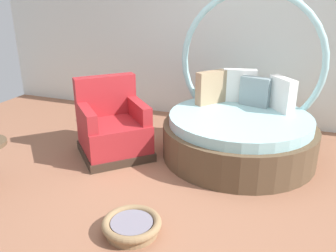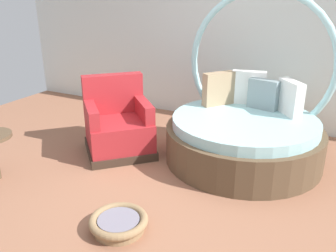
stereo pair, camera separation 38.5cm
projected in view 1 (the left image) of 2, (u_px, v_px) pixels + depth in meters
name	position (u px, v px, depth m)	size (l,w,h in m)	color
ground_plane	(174.00, 190.00, 3.68)	(8.00, 8.00, 0.02)	#936047
back_wall	(230.00, 15.00, 5.16)	(8.00, 0.12, 3.18)	silver
round_daybed	(240.00, 125.00, 4.35)	(1.85, 1.85, 1.99)	brown
red_armchair	(113.00, 129.00, 4.39)	(1.13, 1.13, 0.94)	#38281E
pet_basket	(132.00, 226.00, 3.00)	(0.51, 0.51, 0.13)	#8E704C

